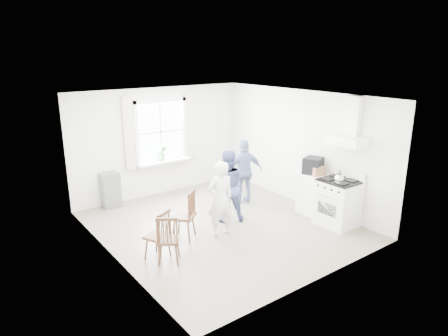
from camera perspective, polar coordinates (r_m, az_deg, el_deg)
room_shell at (r=7.74m, az=-0.35°, el=0.58°), size 4.62×5.12×2.64m
window_assembly at (r=9.73m, az=-8.94°, el=4.62°), size 1.88×0.24×1.70m
range_hood at (r=8.12m, az=17.40°, el=4.93°), size 0.45×0.76×0.94m
shelf_unit at (r=9.36m, az=-15.91°, el=-3.04°), size 0.40×0.30×0.80m
gas_stove at (r=8.38m, az=15.93°, el=-4.72°), size 0.68×0.76×1.12m
kettle at (r=8.00m, az=16.13°, el=-1.50°), size 0.19×0.19×0.27m
low_cabinet at (r=8.85m, az=12.62°, el=-3.58°), size 0.50×0.55×0.90m
stereo_stack at (r=8.68m, az=12.60°, el=0.35°), size 0.48×0.46×0.35m
cardboard_box at (r=8.60m, az=13.23°, el=-0.40°), size 0.32×0.25×0.18m
windsor_chair_a at (r=7.46m, az=-5.09°, el=-5.90°), size 0.57×0.56×0.97m
windsor_chair_b at (r=6.64m, az=-8.08°, el=-9.47°), size 0.50×0.50×0.87m
windsor_chair_c at (r=6.83m, az=-8.96°, el=-8.72°), size 0.49×0.48×0.87m
person_left at (r=7.51m, az=-0.54°, el=-4.45°), size 0.61×0.61×1.48m
person_mid at (r=8.15m, az=0.41°, el=-2.62°), size 0.95×0.95×1.51m
person_right at (r=9.15m, az=2.93°, el=-0.53°), size 1.09×1.09×1.50m
potted_plant at (r=9.74m, az=-8.77°, el=2.06°), size 0.27×0.27×0.37m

